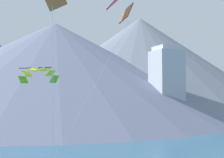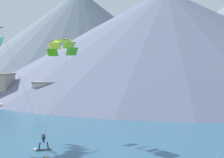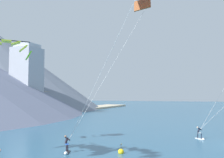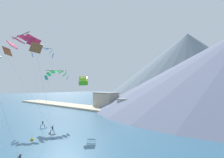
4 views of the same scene
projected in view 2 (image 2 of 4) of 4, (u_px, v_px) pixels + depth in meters
name	position (u px, v px, depth m)	size (l,w,h in m)	color
kitesurfer_near_trail	(41.00, 145.00, 30.48)	(1.76, 1.05, 1.72)	black
parafoil_kite_distant_high_outer	(61.00, 45.00, 37.68)	(4.65, 4.68, 1.99)	#52B91F
shoreline_strip	(143.00, 105.00, 62.09)	(180.00, 10.00, 0.70)	beige
shore_building_promenade_mid	(51.00, 92.00, 65.95)	(6.07, 6.89, 4.83)	beige
shore_building_old_town	(130.00, 93.00, 66.60)	(6.04, 6.39, 4.37)	silver
mountain_peak_central_summit	(79.00, 38.00, 118.34)	(93.55, 93.55, 36.56)	slate
mountain_peak_east_shoulder	(166.00, 40.00, 104.90)	(122.88, 122.88, 33.29)	slate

